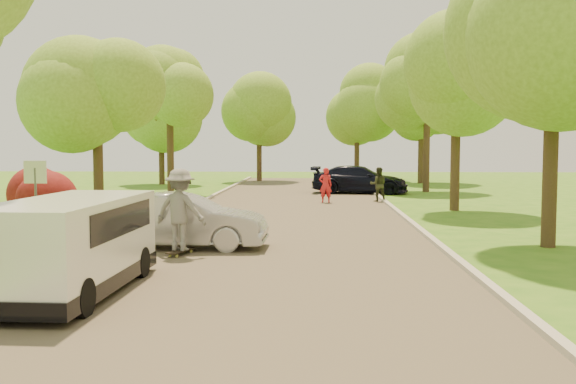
% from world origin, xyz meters
% --- Properties ---
extents(ground, '(100.00, 100.00, 0.00)m').
position_xyz_m(ground, '(0.00, 0.00, 0.00)').
color(ground, '#356F1A').
rests_on(ground, ground).
extents(road, '(8.00, 60.00, 0.01)m').
position_xyz_m(road, '(0.00, 8.00, 0.01)').
color(road, '#4C4438').
rests_on(road, ground).
extents(curb_left, '(0.18, 60.00, 0.12)m').
position_xyz_m(curb_left, '(-4.05, 8.00, 0.06)').
color(curb_left, '#B2AD9E').
rests_on(curb_left, ground).
extents(curb_right, '(0.18, 60.00, 0.12)m').
position_xyz_m(curb_right, '(4.05, 8.00, 0.06)').
color(curb_right, '#B2AD9E').
rests_on(curb_right, ground).
extents(street_sign, '(0.55, 0.06, 2.17)m').
position_xyz_m(street_sign, '(-5.80, 4.00, 1.56)').
color(street_sign, '#59595E').
rests_on(street_sign, ground).
extents(red_shrub, '(1.70, 1.70, 1.95)m').
position_xyz_m(red_shrub, '(-6.30, 5.50, 1.10)').
color(red_shrub, '#382619').
rests_on(red_shrub, ground).
extents(tree_l_midb, '(4.30, 4.20, 6.62)m').
position_xyz_m(tree_l_midb, '(-6.81, 12.00, 4.59)').
color(tree_l_midb, '#382619').
rests_on(tree_l_midb, ground).
extents(tree_l_far, '(4.92, 4.80, 7.79)m').
position_xyz_m(tree_l_far, '(-6.39, 22.00, 5.47)').
color(tree_l_far, '#382619').
rests_on(tree_l_far, ground).
extents(tree_r_mida, '(5.13, 5.00, 7.95)m').
position_xyz_m(tree_r_mida, '(7.02, 5.00, 5.54)').
color(tree_r_mida, '#382619').
rests_on(tree_r_mida, ground).
extents(tree_r_midb, '(4.51, 4.40, 7.01)m').
position_xyz_m(tree_r_midb, '(6.60, 14.00, 4.88)').
color(tree_r_midb, '#382619').
rests_on(tree_r_midb, ground).
extents(tree_r_far, '(5.33, 5.20, 8.34)m').
position_xyz_m(tree_r_far, '(7.23, 24.00, 5.83)').
color(tree_r_far, '#382619').
rests_on(tree_r_far, ground).
extents(tree_bg_a, '(5.12, 5.00, 7.72)m').
position_xyz_m(tree_bg_a, '(-8.78, 30.00, 5.31)').
color(tree_bg_a, '#382619').
rests_on(tree_bg_a, ground).
extents(tree_bg_b, '(5.12, 5.00, 7.95)m').
position_xyz_m(tree_bg_b, '(8.22, 32.00, 5.54)').
color(tree_bg_b, '#382619').
rests_on(tree_bg_b, ground).
extents(tree_bg_c, '(4.92, 4.80, 7.33)m').
position_xyz_m(tree_bg_c, '(-2.79, 34.00, 5.02)').
color(tree_bg_c, '#382619').
rests_on(tree_bg_c, ground).
extents(tree_bg_d, '(5.12, 5.00, 7.72)m').
position_xyz_m(tree_bg_d, '(4.22, 36.00, 5.31)').
color(tree_bg_d, '#382619').
rests_on(tree_bg_d, ground).
extents(minivan, '(1.85, 4.45, 1.64)m').
position_xyz_m(minivan, '(-3.20, -0.50, 0.86)').
color(minivan, white).
rests_on(minivan, ground).
extents(silver_sedan, '(4.17, 1.51, 1.37)m').
position_xyz_m(silver_sedan, '(-2.30, 4.38, 0.68)').
color(silver_sedan, '#A9A8AD').
rests_on(silver_sedan, ground).
extents(dark_sedan, '(5.26, 2.69, 1.46)m').
position_xyz_m(dark_sedan, '(3.30, 22.62, 0.73)').
color(dark_sedan, black).
rests_on(dark_sedan, ground).
extents(longboard, '(0.53, 1.00, 0.11)m').
position_xyz_m(longboard, '(-2.14, 3.37, 0.11)').
color(longboard, black).
rests_on(longboard, ground).
extents(skateboarder, '(1.37, 1.02, 1.88)m').
position_xyz_m(skateboarder, '(-2.14, 3.37, 1.07)').
color(skateboarder, slate).
rests_on(skateboarder, longboard).
extents(person_striped, '(0.60, 0.42, 1.56)m').
position_xyz_m(person_striped, '(1.42, 17.05, 0.78)').
color(person_striped, red).
rests_on(person_striped, ground).
extents(person_olive, '(0.78, 0.61, 1.55)m').
position_xyz_m(person_olive, '(3.80, 17.74, 0.78)').
color(person_olive, '#2A2D1B').
rests_on(person_olive, ground).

